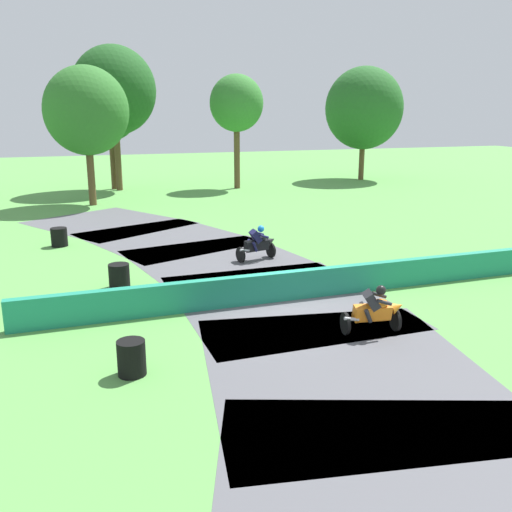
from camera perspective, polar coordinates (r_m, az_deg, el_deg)
The scene contains 13 objects.
ground_plane at distance 17.48m, azimuth 2.59°, elevation -4.48°, with size 120.00×120.00×0.00m, color #569947.
track_asphalt at distance 16.94m, azimuth -2.85°, elevation -5.11°, with size 11.95×38.06×0.01m.
safety_barrier at distance 19.61m, azimuth 15.81°, elevation -1.52°, with size 0.30×25.41×0.90m, color #1E8466.
motorcycle_lead_orange at distance 15.07m, azimuth 11.98°, elevation -5.37°, with size 1.70×0.90×1.43m.
motorcycle_chase_black at distance 21.90m, azimuth 0.23°, elevation 1.28°, with size 1.70×1.01×1.42m.
tire_stack_mid_a at distance 12.93m, azimuth -12.49°, elevation -10.03°, with size 0.63×0.63×0.80m.
tire_stack_mid_b at distance 19.10m, azimuth -13.68°, elevation -1.97°, with size 0.69×0.69×0.80m.
tire_stack_far at distance 25.62m, azimuth -19.30°, elevation 1.82°, with size 0.69×0.69×0.80m.
tree_far_left at distance 35.81m, azimuth -16.79°, elevation 13.87°, with size 4.97×4.97×8.24m.
tree_far_right at distance 42.13m, azimuth -14.19°, elevation 15.92°, with size 5.85×5.85×10.06m.
tree_mid_rise at distance 42.00m, azimuth -1.99°, elevation 15.14°, with size 3.87×3.87×8.18m.
tree_behind_barrier at distance 48.14m, azimuth 10.88°, elevation 14.47°, with size 6.28×6.28×9.09m.
tree_distant at distance 42.82m, azimuth -14.55°, elevation 13.83°, with size 3.77×3.77×7.47m.
Camera 1 is at (-5.95, -15.41, 5.72)m, focal length 39.52 mm.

